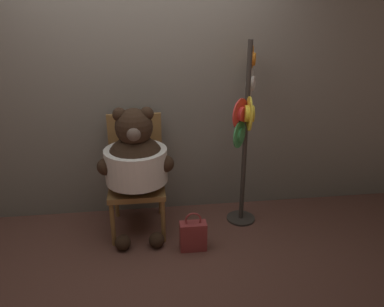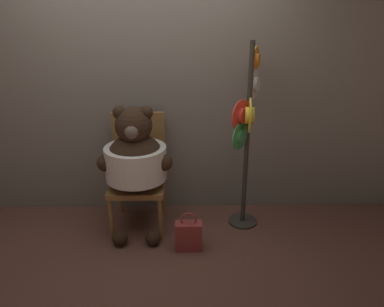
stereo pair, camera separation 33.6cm
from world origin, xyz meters
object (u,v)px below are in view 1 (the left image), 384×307
chair (136,172)px  teddy_bear (136,162)px  handbag_on_ground (193,235)px  hat_display_rack (246,124)px

chair → teddy_bear: bearing=-87.8°
chair → handbag_on_ground: bearing=-46.6°
hat_display_rack → chair: bearing=175.1°
chair → hat_display_rack: (1.00, -0.09, 0.46)m
chair → teddy_bear: 0.27m
teddy_bear → hat_display_rack: hat_display_rack is taller
handbag_on_ground → hat_display_rack: bearing=37.9°
hat_display_rack → handbag_on_ground: (-0.53, -0.41, -0.87)m
teddy_bear → chair: bearing=92.2°
hat_display_rack → handbag_on_ground: bearing=-142.1°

